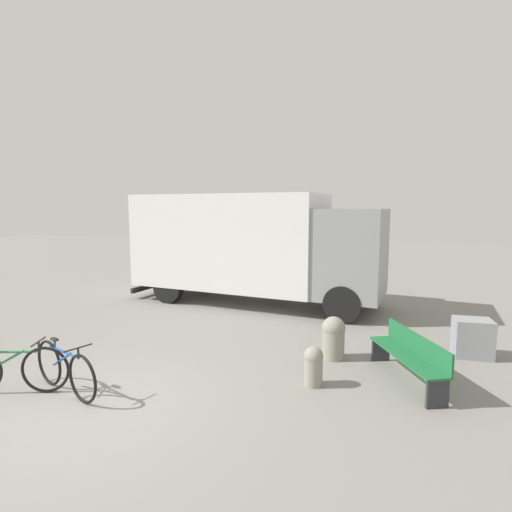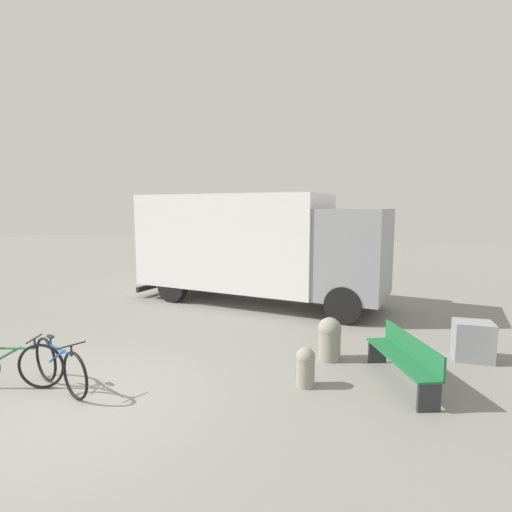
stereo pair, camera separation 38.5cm
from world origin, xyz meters
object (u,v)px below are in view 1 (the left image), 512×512
(delivery_truck, at_px, (251,244))
(park_bench, at_px, (410,354))
(bollard_near_bench, at_px, (313,365))
(utility_box, at_px, (472,338))
(bicycle_near, at_px, (12,369))
(bollard_far_bench, at_px, (333,336))
(bicycle_middle, at_px, (65,369))

(delivery_truck, relative_size, park_bench, 4.04)
(park_bench, distance_m, bollard_near_bench, 1.62)
(delivery_truck, relative_size, utility_box, 10.55)
(bicycle_near, bearing_deg, bollard_far_bench, 12.62)
(bollard_far_bench, bearing_deg, bicycle_middle, -147.96)
(delivery_truck, height_order, bicycle_middle, delivery_truck)
(delivery_truck, xyz_separation_m, bollard_near_bench, (2.40, -5.23, -1.44))
(delivery_truck, bearing_deg, bollard_near_bench, -55.57)
(delivery_truck, distance_m, utility_box, 6.31)
(utility_box, bearing_deg, park_bench, -131.99)
(bicycle_middle, distance_m, bollard_far_bench, 4.63)
(bollard_far_bench, distance_m, utility_box, 2.69)
(park_bench, height_order, bollard_near_bench, park_bench)
(bicycle_near, relative_size, bollard_far_bench, 2.07)
(bollard_far_bench, xyz_separation_m, utility_box, (2.59, 0.75, -0.06))
(delivery_truck, relative_size, bicycle_near, 4.60)
(delivery_truck, xyz_separation_m, park_bench, (3.92, -4.69, -1.33))
(delivery_truck, bearing_deg, bicycle_near, -97.51)
(bollard_near_bench, relative_size, bollard_far_bench, 0.79)
(bicycle_middle, height_order, bollard_far_bench, bicycle_middle)
(delivery_truck, bearing_deg, bollard_far_bench, -46.59)
(bicycle_middle, xyz_separation_m, bollard_far_bench, (3.93, 2.46, 0.04))
(bicycle_middle, bearing_deg, bollard_far_bench, 55.49)
(bollard_near_bench, bearing_deg, delivery_truck, 114.60)
(park_bench, xyz_separation_m, bollard_far_bench, (-1.27, 0.71, -0.03))
(bicycle_middle, height_order, bollard_near_bench, bicycle_middle)
(bicycle_near, bearing_deg, park_bench, 1.23)
(bicycle_middle, distance_m, utility_box, 7.26)
(bicycle_middle, bearing_deg, bicycle_near, -142.01)
(park_bench, distance_m, bollard_far_bench, 1.46)
(bicycle_near, bearing_deg, bicycle_middle, -2.29)
(bicycle_middle, relative_size, utility_box, 2.21)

